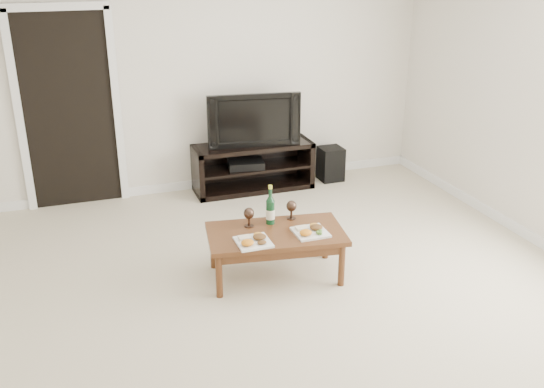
{
  "coord_description": "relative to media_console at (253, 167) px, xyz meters",
  "views": [
    {
      "loc": [
        -1.57,
        -3.83,
        2.6
      ],
      "look_at": [
        -0.03,
        0.63,
        0.7
      ],
      "focal_mm": 40.0,
      "sensor_mm": 36.0,
      "label": 1
    }
  ],
  "objects": [
    {
      "name": "coffee_table",
      "position": [
        -0.44,
        -2.02,
        -0.07
      ],
      "size": [
        1.21,
        0.78,
        0.42
      ],
      "primitive_type": "cube",
      "rotation": [
        0.0,
        0.0,
        -0.15
      ],
      "color": "#512D16",
      "rests_on": "ground"
    },
    {
      "name": "goblet_left",
      "position": [
        -0.62,
        -1.84,
        0.23
      ],
      "size": [
        0.09,
        0.09,
        0.17
      ],
      "primitive_type": null,
      "color": "#38271E",
      "rests_on": "coffee_table"
    },
    {
      "name": "av_receiver",
      "position": [
        -0.09,
        -0.01,
        0.05
      ],
      "size": [
        0.44,
        0.36,
        0.08
      ],
      "primitive_type": "cube",
      "rotation": [
        0.0,
        0.0,
        -0.15
      ],
      "color": "black",
      "rests_on": "media_console"
    },
    {
      "name": "wine_bottle",
      "position": [
        -0.42,
        -1.84,
        0.32
      ],
      "size": [
        0.07,
        0.07,
        0.35
      ],
      "primitive_type": "cylinder",
      "color": "#0E361B",
      "rests_on": "coffee_table"
    },
    {
      "name": "doorway",
      "position": [
        -1.94,
        0.24,
        0.75
      ],
      "size": [
        0.9,
        0.02,
        2.05
      ],
      "primitive_type": "cube",
      "color": "black",
      "rests_on": "ground"
    },
    {
      "name": "plate_right",
      "position": [
        -0.18,
        -2.14,
        0.18
      ],
      "size": [
        0.27,
        0.27,
        0.07
      ],
      "primitive_type": "cube",
      "color": "white",
      "rests_on": "coffee_table"
    },
    {
      "name": "back_wall",
      "position": [
        -0.39,
        0.27,
        1.02
      ],
      "size": [
        5.0,
        0.04,
        2.6
      ],
      "primitive_type": "cube",
      "color": "silver",
      "rests_on": "ground"
    },
    {
      "name": "goblet_right",
      "position": [
        -0.22,
        -1.81,
        0.23
      ],
      "size": [
        0.09,
        0.09,
        0.17
      ],
      "primitive_type": null,
      "color": "#38271E",
      "rests_on": "coffee_table"
    },
    {
      "name": "plate_left",
      "position": [
        -0.68,
        -2.16,
        0.18
      ],
      "size": [
        0.27,
        0.27,
        0.07
      ],
      "primitive_type": "cube",
      "color": "white",
      "rests_on": "coffee_table"
    },
    {
      "name": "television",
      "position": [
        0.0,
        0.0,
        0.58
      ],
      "size": [
        1.05,
        0.27,
        0.6
      ],
      "primitive_type": "imported",
      "rotation": [
        0.0,
        0.0,
        -0.13
      ],
      "color": "black",
      "rests_on": "media_console"
    },
    {
      "name": "subwoofer",
      "position": [
        0.98,
        0.0,
        -0.07
      ],
      "size": [
        0.27,
        0.27,
        0.41
      ],
      "primitive_type": "cube",
      "rotation": [
        0.0,
        0.0,
        0.02
      ],
      "color": "black",
      "rests_on": "ground"
    },
    {
      "name": "media_console",
      "position": [
        0.0,
        0.0,
        0.0
      ],
      "size": [
        1.37,
        0.45,
        0.55
      ],
      "primitive_type": "cube",
      "color": "black",
      "rests_on": "ground"
    },
    {
      "name": "floor",
      "position": [
        -0.39,
        -2.5,
        -0.28
      ],
      "size": [
        5.5,
        5.5,
        0.0
      ],
      "primitive_type": "plane",
      "color": "#BEB399",
      "rests_on": "ground"
    }
  ]
}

